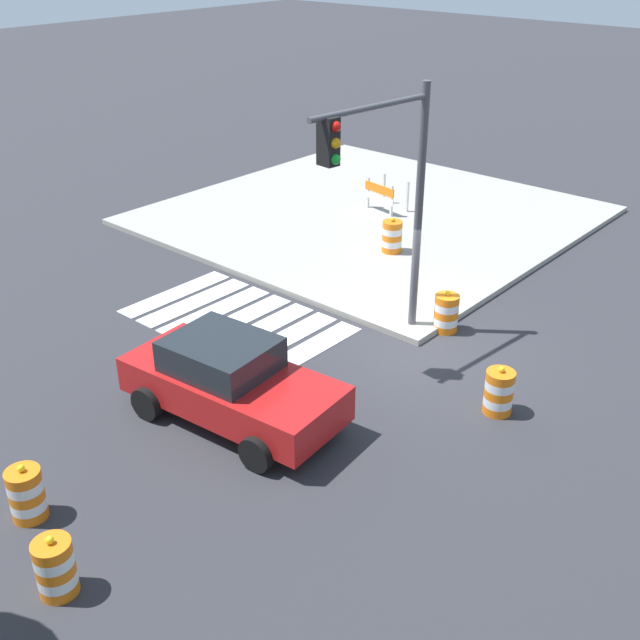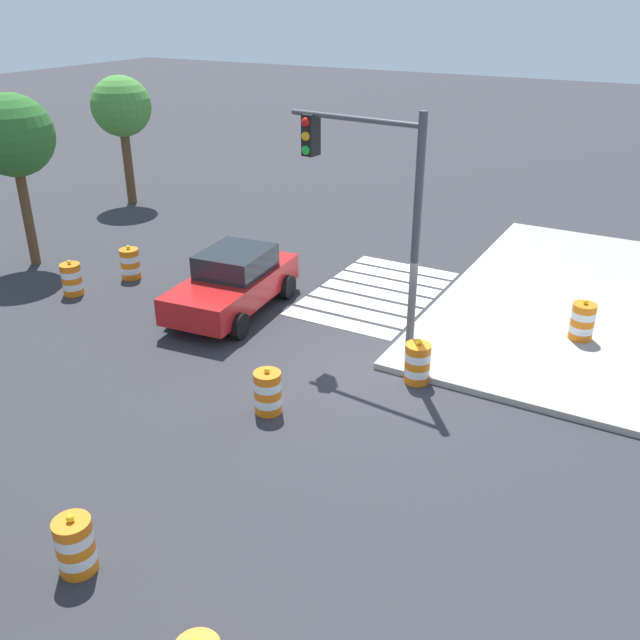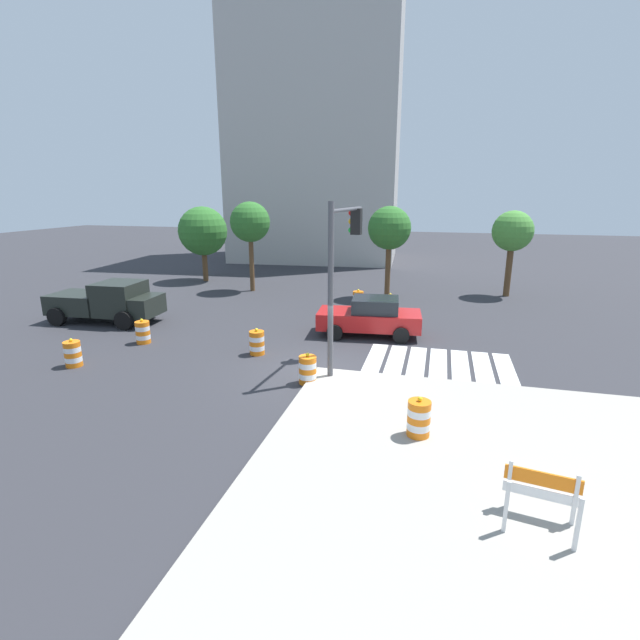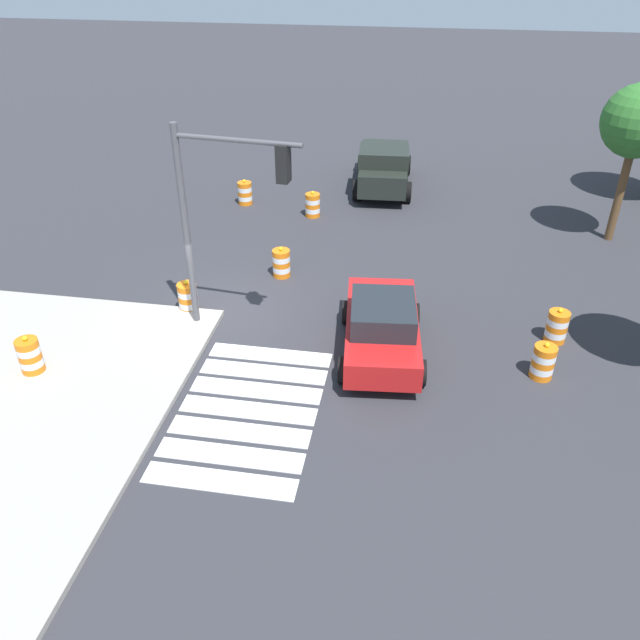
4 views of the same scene
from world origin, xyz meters
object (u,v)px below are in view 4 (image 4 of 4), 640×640
(traffic_barrel_near_corner, at_px, (188,298))
(traffic_light_pole, at_px, (224,197))
(sports_car, at_px, (382,326))
(traffic_barrel_far_curb, at_px, (313,205))
(traffic_barrel_median_near, at_px, (245,193))
(traffic_barrel_crosswalk_end, at_px, (543,362))
(street_tree_streetside_far, at_px, (639,123))
(pickup_truck, at_px, (384,167))
(traffic_barrel_lane_center, at_px, (281,263))
(traffic_barrel_median_far, at_px, (557,327))
(traffic_barrel_on_sidewalk, at_px, (30,355))

(traffic_barrel_near_corner, bearing_deg, traffic_light_pole, 65.19)
(sports_car, height_order, traffic_barrel_far_curb, sports_car)
(traffic_barrel_far_curb, bearing_deg, traffic_barrel_median_near, -105.36)
(traffic_barrel_crosswalk_end, bearing_deg, street_tree_streetside_far, 158.85)
(traffic_barrel_far_curb, bearing_deg, pickup_truck, 144.41)
(traffic_barrel_median_near, relative_size, traffic_barrel_lane_center, 1.00)
(traffic_barrel_crosswalk_end, distance_m, street_tree_streetside_far, 10.16)
(traffic_barrel_near_corner, xyz_separation_m, traffic_barrel_far_curb, (-7.56, 2.31, 0.00))
(traffic_barrel_near_corner, distance_m, street_tree_streetside_far, 15.47)
(traffic_barrel_median_far, height_order, traffic_barrel_far_curb, same)
(traffic_light_pole, bearing_deg, traffic_barrel_lane_center, 169.80)
(traffic_barrel_median_far, bearing_deg, traffic_barrel_lane_center, -106.63)
(traffic_barrel_lane_center, bearing_deg, sports_car, 43.03)
(traffic_barrel_near_corner, xyz_separation_m, traffic_barrel_on_sidewalk, (3.60, -2.78, 0.15))
(traffic_barrel_lane_center, distance_m, street_tree_streetside_far, 12.47)
(traffic_barrel_median_near, distance_m, traffic_barrel_far_curb, 3.00)
(pickup_truck, bearing_deg, traffic_barrel_lane_center, -16.95)
(traffic_barrel_lane_center, xyz_separation_m, street_tree_streetside_far, (-4.68, 10.96, 3.68))
(traffic_barrel_near_corner, relative_size, traffic_barrel_median_near, 1.00)
(traffic_barrel_near_corner, height_order, street_tree_streetside_far, street_tree_streetside_far)
(traffic_barrel_far_curb, distance_m, traffic_light_pole, 9.01)
(pickup_truck, height_order, traffic_barrel_median_far, pickup_truck)
(traffic_barrel_on_sidewalk, bearing_deg, pickup_truck, 152.67)
(traffic_barrel_median_far, distance_m, traffic_barrel_on_sidewalk, 13.61)
(pickup_truck, bearing_deg, street_tree_streetside_far, 66.55)
(sports_car, xyz_separation_m, traffic_barrel_near_corner, (-1.15, -5.69, -0.36))
(traffic_barrel_on_sidewalk, bearing_deg, street_tree_streetside_far, 124.33)
(traffic_barrel_median_near, xyz_separation_m, traffic_barrel_far_curb, (0.80, 2.89, 0.00))
(traffic_barrel_near_corner, relative_size, traffic_barrel_crosswalk_end, 1.00)
(pickup_truck, xyz_separation_m, traffic_barrel_near_corner, (10.93, -4.73, -0.52))
(traffic_barrel_far_curb, height_order, street_tree_streetside_far, street_tree_streetside_far)
(sports_car, bearing_deg, pickup_truck, -175.45)
(traffic_barrel_median_far, xyz_separation_m, traffic_barrel_lane_center, (-2.42, -8.11, 0.00))
(traffic_barrel_median_near, bearing_deg, street_tree_streetside_far, 85.52)
(traffic_barrel_crosswalk_end, xyz_separation_m, traffic_barrel_median_near, (-9.90, -10.31, 0.00))
(traffic_barrel_near_corner, bearing_deg, traffic_barrel_crosswalk_end, 80.96)
(traffic_barrel_median_far, relative_size, street_tree_streetside_far, 0.19)
(traffic_barrel_near_corner, xyz_separation_m, traffic_barrel_lane_center, (-2.60, 2.19, 0.00))
(traffic_barrel_on_sidewalk, xyz_separation_m, traffic_light_pole, (-2.86, 4.37, 3.31))
(sports_car, relative_size, traffic_barrel_far_curb, 4.37)
(traffic_barrel_on_sidewalk, bearing_deg, traffic_barrel_lane_center, 141.27)
(traffic_barrel_lane_center, bearing_deg, traffic_barrel_on_sidewalk, -38.73)
(street_tree_streetside_far, bearing_deg, traffic_barrel_median_near, -94.48)
(traffic_barrel_near_corner, distance_m, traffic_barrel_median_far, 10.30)
(sports_car, distance_m, traffic_light_pole, 5.16)
(traffic_barrel_on_sidewalk, height_order, traffic_light_pole, traffic_light_pole)
(traffic_barrel_far_curb, distance_m, traffic_barrel_on_sidewalk, 12.27)
(sports_car, height_order, traffic_light_pole, traffic_light_pole)
(pickup_truck, xyz_separation_m, traffic_barrel_median_near, (2.58, -5.31, -0.52))
(traffic_barrel_near_corner, bearing_deg, traffic_barrel_lane_center, 139.93)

